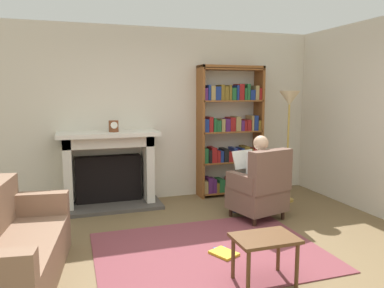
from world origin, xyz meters
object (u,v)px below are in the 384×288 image
object	(u,v)px
bookshelf	(230,133)
sofa_floral	(8,252)
armchair_reading	(261,189)
seated_reader	(255,173)
fireplace	(109,167)
floor_lamp	(289,108)
mantel_clock	(114,126)
side_table	(265,244)

from	to	relation	value
bookshelf	sofa_floral	bearing A→B (deg)	-144.87
armchair_reading	seated_reader	size ratio (longest dim) A/B	0.85
fireplace	floor_lamp	xyz separation A→B (m)	(2.68, -0.60, 0.87)
seated_reader	floor_lamp	bearing A→B (deg)	-162.66
bookshelf	armchair_reading	bearing A→B (deg)	-95.25
mantel_clock	armchair_reading	xyz separation A→B (m)	(1.79, -1.14, -0.79)
seated_reader	armchair_reading	bearing A→B (deg)	90.00
mantel_clock	bookshelf	distance (m)	1.92
fireplace	sofa_floral	xyz separation A→B (m)	(-1.09, -2.13, -0.28)
mantel_clock	side_table	xyz separation A→B (m)	(1.00, -2.67, -0.85)
fireplace	seated_reader	xyz separation A→B (m)	(1.84, -1.13, 0.02)
armchair_reading	side_table	world-z (taller)	armchair_reading
mantel_clock	sofa_floral	size ratio (longest dim) A/B	0.09
side_table	armchair_reading	bearing A→B (deg)	62.79
side_table	bookshelf	bearing A→B (deg)	72.15
fireplace	seated_reader	bearing A→B (deg)	-31.60
bookshelf	sofa_floral	xyz separation A→B (m)	(-3.07, -2.16, -0.72)
fireplace	sofa_floral	size ratio (longest dim) A/B	0.84
mantel_clock	bookshelf	size ratio (longest dim) A/B	0.08
bookshelf	side_table	xyz separation A→B (m)	(-0.90, -2.81, -0.67)
floor_lamp	fireplace	bearing A→B (deg)	167.40
bookshelf	side_table	distance (m)	3.02
fireplace	armchair_reading	distance (m)	2.25
seated_reader	floor_lamp	world-z (taller)	floor_lamp
sofa_floral	seated_reader	bearing A→B (deg)	-63.61
armchair_reading	sofa_floral	distance (m)	3.08
floor_lamp	bookshelf	bearing A→B (deg)	137.62
mantel_clock	armchair_reading	distance (m)	2.27
floor_lamp	seated_reader	bearing A→B (deg)	-147.70
side_table	floor_lamp	size ratio (longest dim) A/B	0.32
armchair_reading	bookshelf	bearing A→B (deg)	-110.22
fireplace	seated_reader	size ratio (longest dim) A/B	1.31
fireplace	mantel_clock	size ratio (longest dim) A/B	9.04
bookshelf	armchair_reading	distance (m)	1.42
fireplace	mantel_clock	bearing A→B (deg)	-53.46
fireplace	side_table	bearing A→B (deg)	-68.72
fireplace	bookshelf	world-z (taller)	bookshelf
side_table	floor_lamp	distance (m)	2.91
seated_reader	floor_lamp	distance (m)	1.30
mantel_clock	seated_reader	xyz separation A→B (m)	(1.76, -1.03, -0.59)
fireplace	bookshelf	xyz separation A→B (m)	(1.98, 0.03, 0.45)
fireplace	floor_lamp	size ratio (longest dim) A/B	0.86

